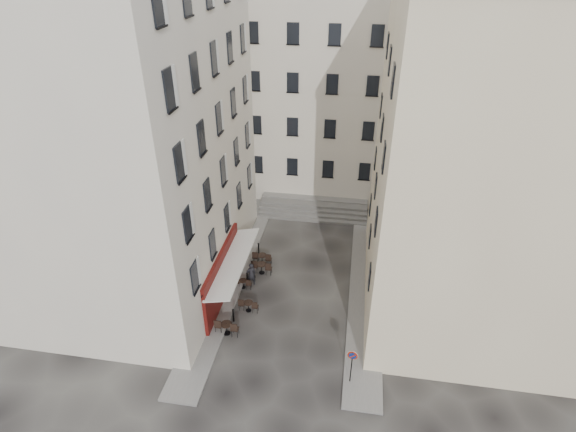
% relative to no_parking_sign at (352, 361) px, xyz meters
% --- Properties ---
extents(ground, '(90.00, 90.00, 0.00)m').
position_rel_no_parking_sign_xyz_m(ground, '(-3.84, 4.34, -1.61)').
color(ground, black).
rests_on(ground, ground).
extents(sidewalk_left, '(2.00, 22.00, 0.12)m').
position_rel_no_parking_sign_xyz_m(sidewalk_left, '(-8.34, 8.34, -1.55)').
color(sidewalk_left, slate).
rests_on(sidewalk_left, ground).
extents(sidewalk_right, '(2.00, 18.00, 0.12)m').
position_rel_no_parking_sign_xyz_m(sidewalk_right, '(0.66, 7.34, -1.55)').
color(sidewalk_right, slate).
rests_on(sidewalk_right, ground).
extents(building_left, '(12.20, 16.20, 20.60)m').
position_rel_no_parking_sign_xyz_m(building_left, '(-14.34, 7.34, 8.70)').
color(building_left, beige).
rests_on(building_left, ground).
extents(building_right, '(12.20, 14.20, 18.60)m').
position_rel_no_parking_sign_xyz_m(building_right, '(6.66, 7.84, 7.70)').
color(building_right, beige).
rests_on(building_right, ground).
extents(building_back, '(18.20, 10.20, 18.60)m').
position_rel_no_parking_sign_xyz_m(building_back, '(-4.84, 23.34, 7.70)').
color(building_back, beige).
rests_on(building_back, ground).
extents(cafe_storefront, '(1.74, 7.30, 3.50)m').
position_rel_no_parking_sign_xyz_m(cafe_storefront, '(-8.15, 5.34, 0.27)').
color(cafe_storefront, '#4D100B').
rests_on(cafe_storefront, ground).
extents(stone_steps, '(9.00, 3.15, 0.80)m').
position_rel_no_parking_sign_xyz_m(stone_steps, '(-3.84, 16.92, -1.21)').
color(stone_steps, '#585553').
rests_on(stone_steps, ground).
extents(bollard_near, '(0.12, 0.12, 0.98)m').
position_rel_no_parking_sign_xyz_m(bollard_near, '(-7.09, 3.34, -1.08)').
color(bollard_near, black).
rests_on(bollard_near, ground).
extents(bollard_mid, '(0.12, 0.12, 0.98)m').
position_rel_no_parking_sign_xyz_m(bollard_mid, '(-7.09, 6.84, -1.08)').
color(bollard_mid, black).
rests_on(bollard_mid, ground).
extents(bollard_far, '(0.12, 0.12, 0.98)m').
position_rel_no_parking_sign_xyz_m(bollard_far, '(-7.09, 10.34, -1.08)').
color(bollard_far, black).
rests_on(bollard_far, ground).
extents(no_parking_sign, '(0.51, 0.13, 2.27)m').
position_rel_no_parking_sign_xyz_m(no_parking_sign, '(0.00, 0.00, 0.00)').
color(no_parking_sign, black).
rests_on(no_parking_sign, ground).
extents(bistro_table_a, '(1.42, 0.67, 1.00)m').
position_rel_no_parking_sign_xyz_m(bistro_table_a, '(-7.19, 2.32, -1.10)').
color(bistro_table_a, black).
rests_on(bistro_table_a, ground).
extents(bistro_table_b, '(1.24, 0.58, 0.87)m').
position_rel_no_parking_sign_xyz_m(bistro_table_b, '(-6.40, 4.39, -1.16)').
color(bistro_table_b, black).
rests_on(bistro_table_b, ground).
extents(bistro_table_c, '(1.13, 0.53, 0.79)m').
position_rel_no_parking_sign_xyz_m(bistro_table_c, '(-7.26, 6.47, -1.20)').
color(bistro_table_c, black).
rests_on(bistro_table_c, ground).
extents(bistro_table_d, '(1.42, 0.67, 1.00)m').
position_rel_no_parking_sign_xyz_m(bistro_table_d, '(-6.38, 8.18, -1.10)').
color(bistro_table_d, black).
rests_on(bistro_table_d, ground).
extents(bistro_table_e, '(1.38, 0.65, 0.97)m').
position_rel_no_parking_sign_xyz_m(bistro_table_e, '(-6.58, 9.24, -1.11)').
color(bistro_table_e, black).
rests_on(bistro_table_e, ground).
extents(pedestrian, '(0.76, 0.68, 1.74)m').
position_rel_no_parking_sign_xyz_m(pedestrian, '(-6.79, 6.85, -0.73)').
color(pedestrian, black).
rests_on(pedestrian, ground).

